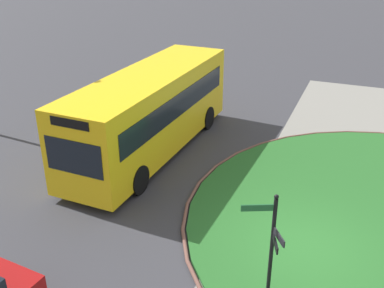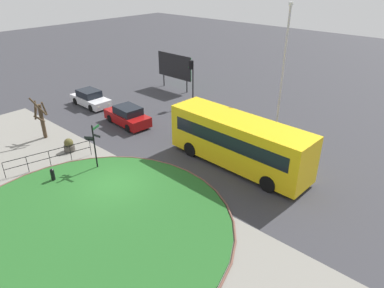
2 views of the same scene
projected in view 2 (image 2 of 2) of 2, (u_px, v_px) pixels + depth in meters
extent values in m
plane|color=#333338|center=(114.00, 185.00, 20.48)|extent=(120.00, 120.00, 0.00)
cube|color=gray|center=(86.00, 199.00, 19.23)|extent=(32.00, 8.25, 0.02)
cylinder|color=#235B23|center=(90.00, 227.00, 17.09)|extent=(13.91, 13.91, 0.10)
torus|color=brown|center=(90.00, 227.00, 17.09)|extent=(14.22, 14.22, 0.11)
cylinder|color=black|center=(95.00, 148.00, 21.55)|extent=(0.09, 0.09, 2.88)
sphere|color=black|center=(92.00, 126.00, 20.87)|extent=(0.10, 0.10, 0.10)
cube|color=#195128|center=(96.00, 127.00, 21.32)|extent=(0.32, 0.64, 0.15)
cube|color=black|center=(97.00, 136.00, 20.99)|extent=(0.54, 0.14, 0.15)
cube|color=black|center=(89.00, 138.00, 21.27)|extent=(0.46, 0.33, 0.15)
cube|color=black|center=(89.00, 139.00, 21.40)|extent=(0.53, 0.24, 0.15)
cylinder|color=black|center=(53.00, 176.00, 20.70)|extent=(0.24, 0.24, 0.69)
sphere|color=black|center=(52.00, 171.00, 20.53)|extent=(0.22, 0.22, 0.22)
cube|color=black|center=(48.00, 151.00, 21.94)|extent=(1.32, 5.14, 0.03)
cube|color=black|center=(50.00, 158.00, 22.16)|extent=(1.32, 5.14, 0.03)
cylinder|color=black|center=(90.00, 148.00, 23.51)|extent=(0.04, 0.04, 1.08)
cylinder|color=black|center=(71.00, 153.00, 22.85)|extent=(0.04, 0.04, 1.08)
cylinder|color=black|center=(50.00, 159.00, 22.19)|extent=(0.04, 0.04, 1.08)
cylinder|color=black|center=(27.00, 165.00, 21.52)|extent=(0.04, 0.04, 1.08)
cylinder|color=black|center=(4.00, 171.00, 20.86)|extent=(0.04, 0.04, 1.08)
cube|color=yellow|center=(238.00, 141.00, 21.75)|extent=(9.52, 2.76, 2.91)
cube|color=black|center=(226.00, 142.00, 20.76)|extent=(8.31, 0.29, 0.88)
cube|color=black|center=(251.00, 129.00, 22.36)|extent=(8.31, 0.29, 0.88)
cube|color=black|center=(184.00, 118.00, 24.59)|extent=(0.09, 2.01, 1.10)
cube|color=black|center=(184.00, 104.00, 24.10)|extent=(0.06, 1.35, 0.28)
cylinder|color=black|center=(191.00, 149.00, 23.44)|extent=(1.01, 0.33, 1.00)
cylinder|color=black|center=(213.00, 138.00, 24.89)|extent=(1.01, 0.33, 1.00)
cylinder|color=black|center=(268.00, 184.00, 19.72)|extent=(1.01, 0.33, 1.00)
cylinder|color=black|center=(289.00, 169.00, 21.17)|extent=(1.01, 0.33, 1.00)
cube|color=silver|center=(91.00, 100.00, 31.91)|extent=(4.19, 1.84, 0.65)
cube|color=black|center=(89.00, 93.00, 31.72)|extent=(2.03, 1.58, 0.61)
cube|color=#EAEACC|center=(109.00, 104.00, 30.97)|extent=(0.02, 0.20, 0.12)
cube|color=#EAEACC|center=(99.00, 107.00, 30.28)|extent=(0.02, 0.20, 0.12)
cylinder|color=black|center=(107.00, 103.00, 31.72)|extent=(0.64, 0.23, 0.64)
cylinder|color=black|center=(91.00, 108.00, 30.69)|extent=(0.64, 0.23, 0.64)
cylinder|color=black|center=(91.00, 97.00, 33.29)|extent=(0.64, 0.23, 0.64)
cylinder|color=black|center=(76.00, 101.00, 32.26)|extent=(0.64, 0.23, 0.64)
cube|color=maroon|center=(127.00, 118.00, 28.13)|extent=(4.35, 2.13, 0.77)
cube|color=black|center=(128.00, 110.00, 27.71)|extent=(2.21, 1.74, 0.59)
cube|color=#EAEACC|center=(108.00, 112.00, 29.16)|extent=(0.04, 0.20, 0.12)
cube|color=#EAEACC|center=(119.00, 109.00, 29.81)|extent=(0.04, 0.20, 0.12)
cylinder|color=black|center=(110.00, 118.00, 28.59)|extent=(0.66, 0.27, 0.64)
cylinder|color=black|center=(127.00, 113.00, 29.58)|extent=(0.66, 0.27, 0.64)
cylinder|color=black|center=(128.00, 128.00, 26.89)|extent=(0.66, 0.27, 0.64)
cylinder|color=black|center=(145.00, 122.00, 27.88)|extent=(0.66, 0.27, 0.64)
cylinder|color=black|center=(193.00, 83.00, 31.56)|extent=(0.11, 0.11, 4.03)
cube|color=black|center=(191.00, 65.00, 30.92)|extent=(0.31, 0.31, 0.78)
sphere|color=black|center=(189.00, 62.00, 30.87)|extent=(0.16, 0.16, 0.16)
sphere|color=black|center=(189.00, 65.00, 30.98)|extent=(0.16, 0.16, 0.16)
sphere|color=green|center=(189.00, 67.00, 31.09)|extent=(0.16, 0.16, 0.16)
cylinder|color=#B7B7BC|center=(283.00, 71.00, 25.75)|extent=(0.16, 0.16, 9.03)
cylinder|color=silver|center=(291.00, 4.00, 23.65)|extent=(0.32, 0.32, 0.22)
cylinder|color=black|center=(164.00, 75.00, 36.97)|extent=(0.12, 0.12, 2.40)
cylinder|color=black|center=(187.00, 81.00, 34.98)|extent=(0.12, 0.12, 2.40)
cube|color=green|center=(175.00, 66.00, 35.43)|extent=(4.44, 0.14, 2.32)
cube|color=black|center=(174.00, 66.00, 35.38)|extent=(4.54, 0.05, 2.42)
cylinder|color=#47423D|center=(70.00, 148.00, 24.11)|extent=(0.72, 0.72, 0.45)
sphere|color=#4C4723|center=(69.00, 143.00, 23.92)|extent=(0.62, 0.62, 0.62)
cylinder|color=#423323|center=(42.00, 121.00, 25.56)|extent=(0.28, 0.28, 2.61)
cylinder|color=#423323|center=(38.00, 106.00, 24.57)|extent=(0.68, 0.87, 1.39)
cylinder|color=#423323|center=(35.00, 108.00, 25.05)|extent=(0.63, 0.56, 0.98)
cylinder|color=#423323|center=(36.00, 113.00, 25.23)|extent=(0.65, 0.61, 0.77)
cylinder|color=#423323|center=(39.00, 119.00, 25.08)|extent=(0.68, 0.58, 0.52)
cylinder|color=#423323|center=(44.00, 109.00, 25.15)|extent=(0.63, 0.58, 1.25)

